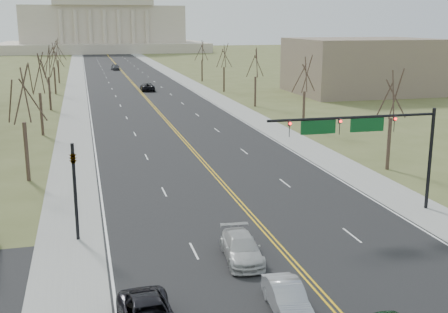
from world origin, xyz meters
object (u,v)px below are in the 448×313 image
signal_mast (366,132)px  car_sb_inner_second (242,248)px  car_far_sb (115,67)px  signal_left (74,181)px  car_far_nb (147,87)px  car_sb_inner_lead (287,298)px

signal_mast → car_sb_inner_second: 12.51m
car_sb_inner_second → car_far_sb: car_far_sb is taller
signal_left → car_far_sb: bearing=85.5°
car_sb_inner_second → car_far_sb: (1.16, 131.70, 0.13)m
car_sb_inner_second → car_far_sb: 131.71m
car_sb_inner_second → car_far_nb: 81.06m
car_sb_inner_second → car_far_sb: bearing=94.2°
signal_mast → signal_left: bearing=180.0°
signal_mast → car_far_nb: (-5.92, 75.60, -5.00)m
signal_mast → car_far_nb: bearing=94.5°
signal_mast → car_far_sb: 126.77m
car_sb_inner_second → car_far_nb: size_ratio=0.88×
signal_mast → car_sb_inner_second: signal_mast is taller
car_sb_inner_lead → car_sb_inner_second: size_ratio=0.88×
car_far_sb → signal_left: bearing=-100.0°
car_far_nb → car_far_sb: bearing=-85.0°
car_sb_inner_lead → car_far_sb: (0.75, 137.80, 0.13)m
car_far_sb → car_sb_inner_second: bearing=-96.0°
signal_left → car_sb_inner_lead: (9.24, -11.44, -3.02)m
signal_left → car_sb_inner_lead: signal_left is taller
car_far_sb → car_far_nb: bearing=-92.1°
signal_left → car_sb_inner_lead: size_ratio=1.44×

